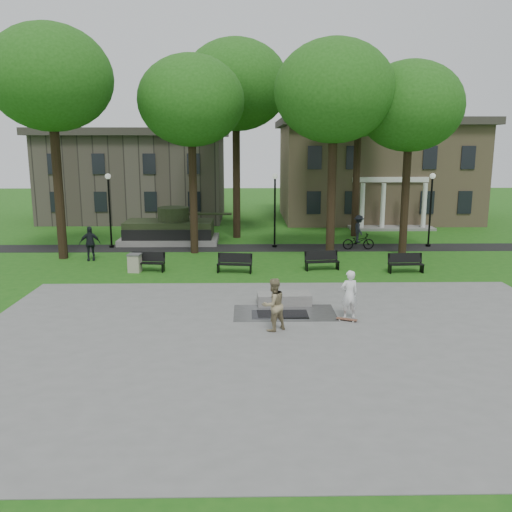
{
  "coord_description": "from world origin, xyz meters",
  "views": [
    {
      "loc": [
        -1.31,
        -22.08,
        6.55
      ],
      "look_at": [
        -0.87,
        2.71,
        1.4
      ],
      "focal_mm": 38.0,
      "sensor_mm": 36.0,
      "label": 1
    }
  ],
  "objects_px": {
    "skateboarder": "(349,295)",
    "friend_watching": "(273,305)",
    "cyclist": "(359,235)",
    "park_bench_0": "(147,261)",
    "trash_bin": "(135,263)",
    "concrete_block": "(284,299)"
  },
  "relations": [
    {
      "from": "skateboarder",
      "to": "trash_bin",
      "type": "height_order",
      "value": "skateboarder"
    },
    {
      "from": "friend_watching",
      "to": "skateboarder",
      "type": "bearing_deg",
      "value": 170.09
    },
    {
      "from": "park_bench_0",
      "to": "trash_bin",
      "type": "relative_size",
      "value": 1.92
    },
    {
      "from": "skateboarder",
      "to": "trash_bin",
      "type": "distance_m",
      "value": 12.52
    },
    {
      "from": "friend_watching",
      "to": "trash_bin",
      "type": "height_order",
      "value": "friend_watching"
    },
    {
      "from": "concrete_block",
      "to": "friend_watching",
      "type": "height_order",
      "value": "friend_watching"
    },
    {
      "from": "concrete_block",
      "to": "skateboarder",
      "type": "bearing_deg",
      "value": -40.0
    },
    {
      "from": "friend_watching",
      "to": "trash_bin",
      "type": "distance_m",
      "value": 11.42
    },
    {
      "from": "concrete_block",
      "to": "skateboarder",
      "type": "relative_size",
      "value": 1.17
    },
    {
      "from": "friend_watching",
      "to": "park_bench_0",
      "type": "bearing_deg",
      "value": -90.3
    },
    {
      "from": "concrete_block",
      "to": "cyclist",
      "type": "distance_m",
      "value": 13.1
    },
    {
      "from": "skateboarder",
      "to": "trash_bin",
      "type": "bearing_deg",
      "value": -50.7
    },
    {
      "from": "cyclist",
      "to": "park_bench_0",
      "type": "bearing_deg",
      "value": 113.35
    },
    {
      "from": "skateboarder",
      "to": "park_bench_0",
      "type": "distance_m",
      "value": 12.14
    },
    {
      "from": "skateboarder",
      "to": "friend_watching",
      "type": "distance_m",
      "value": 3.2
    },
    {
      "from": "cyclist",
      "to": "skateboarder",
      "type": "bearing_deg",
      "value": 165.21
    },
    {
      "from": "park_bench_0",
      "to": "trash_bin",
      "type": "distance_m",
      "value": 0.65
    },
    {
      "from": "skateboarder",
      "to": "cyclist",
      "type": "height_order",
      "value": "cyclist"
    },
    {
      "from": "park_bench_0",
      "to": "trash_bin",
      "type": "bearing_deg",
      "value": -158.36
    },
    {
      "from": "skateboarder",
      "to": "friend_watching",
      "type": "relative_size",
      "value": 0.99
    },
    {
      "from": "skateboarder",
      "to": "friend_watching",
      "type": "xyz_separation_m",
      "value": [
        -2.94,
        -1.28,
        0.01
      ]
    },
    {
      "from": "trash_bin",
      "to": "concrete_block",
      "type": "bearing_deg",
      "value": -38.92
    }
  ]
}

